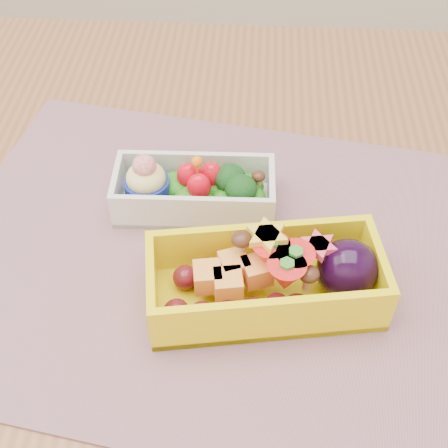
# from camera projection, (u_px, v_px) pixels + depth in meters

# --- Properties ---
(table) EXTENTS (1.20, 0.80, 0.75)m
(table) POSITION_uv_depth(u_px,v_px,m) (229.00, 304.00, 0.64)
(table) COLOR brown
(table) RESTS_ON ground
(placemat) EXTENTS (0.55, 0.46, 0.00)m
(placemat) POSITION_uv_depth(u_px,v_px,m) (216.00, 256.00, 0.56)
(placemat) COLOR #96676D
(placemat) RESTS_ON table
(bento_white) EXTENTS (0.15, 0.07, 0.06)m
(bento_white) POSITION_uv_depth(u_px,v_px,m) (193.00, 190.00, 0.59)
(bento_white) COLOR silver
(bento_white) RESTS_ON placemat
(bento_yellow) EXTENTS (0.20, 0.12, 0.06)m
(bento_yellow) POSITION_uv_depth(u_px,v_px,m) (271.00, 279.00, 0.50)
(bento_yellow) COLOR yellow
(bento_yellow) RESTS_ON placemat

